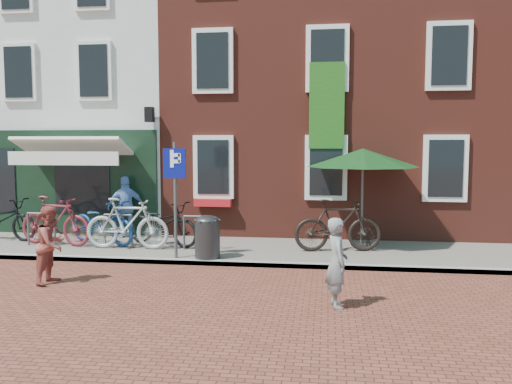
# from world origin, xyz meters

# --- Properties ---
(ground) EXTENTS (80.00, 80.00, 0.00)m
(ground) POSITION_xyz_m (0.00, 0.00, 0.00)
(ground) COLOR brown
(sidewalk) EXTENTS (24.00, 3.00, 0.10)m
(sidewalk) POSITION_xyz_m (1.00, 1.50, 0.05)
(sidewalk) COLOR slate
(sidewalk) RESTS_ON ground
(building_stucco) EXTENTS (8.00, 8.00, 9.00)m
(building_stucco) POSITION_xyz_m (-5.00, 7.00, 4.50)
(building_stucco) COLOR silver
(building_stucco) RESTS_ON ground
(building_brick_mid) EXTENTS (6.00, 8.00, 10.00)m
(building_brick_mid) POSITION_xyz_m (2.00, 7.00, 5.00)
(building_brick_mid) COLOR maroon
(building_brick_mid) RESTS_ON ground
(building_brick_right) EXTENTS (6.00, 8.00, 10.00)m
(building_brick_right) POSITION_xyz_m (8.00, 7.00, 5.00)
(building_brick_right) COLOR maroon
(building_brick_right) RESTS_ON ground
(litter_bin) EXTENTS (0.56, 0.56, 1.02)m
(litter_bin) POSITION_xyz_m (0.93, 0.30, 0.63)
(litter_bin) COLOR #302F31
(litter_bin) RESTS_ON sidewalk
(parking_sign) EXTENTS (0.50, 0.08, 2.56)m
(parking_sign) POSITION_xyz_m (0.23, 0.24, 1.80)
(parking_sign) COLOR #4C4C4F
(parking_sign) RESTS_ON sidewalk
(parasol) EXTENTS (2.72, 2.72, 2.51)m
(parasol) POSITION_xyz_m (4.39, 2.15, 2.37)
(parasol) COLOR #4C4C4F
(parasol) RESTS_ON sidewalk
(woman) EXTENTS (0.46, 0.59, 1.45)m
(woman) POSITION_xyz_m (3.70, -2.52, 0.73)
(woman) COLOR gray
(woman) RESTS_ON ground
(boy) EXTENTS (0.62, 0.76, 1.47)m
(boy) POSITION_xyz_m (-1.60, -1.75, 0.73)
(boy) COLOR #9C443B
(boy) RESTS_ON ground
(cafe_person) EXTENTS (1.04, 0.82, 1.66)m
(cafe_person) POSITION_xyz_m (-1.84, 2.60, 0.93)
(cafe_person) COLOR #79A1E9
(cafe_person) RESTS_ON sidewalk
(bicycle_0) EXTENTS (2.18, 0.99, 1.11)m
(bicycle_0) POSITION_xyz_m (-4.93, 1.74, 0.65)
(bicycle_0) COLOR black
(bicycle_0) RESTS_ON sidewalk
(bicycle_1) EXTENTS (2.12, 0.97, 1.23)m
(bicycle_1) POSITION_xyz_m (-3.17, 1.26, 0.72)
(bicycle_1) COLOR maroon
(bicycle_1) RESTS_ON sidewalk
(bicycle_2) EXTENTS (2.23, 1.52, 1.11)m
(bicycle_2) POSITION_xyz_m (-2.06, 1.56, 0.65)
(bicycle_2) COLOR navy
(bicycle_2) RESTS_ON sidewalk
(bicycle_3) EXTENTS (2.06, 0.61, 1.23)m
(bicycle_3) POSITION_xyz_m (-1.22, 1.07, 0.72)
(bicycle_3) COLOR #A5A5A7
(bicycle_3) RESTS_ON sidewalk
(bicycle_4) EXTENTS (2.24, 1.44, 1.11)m
(bicycle_4) POSITION_xyz_m (-0.50, 1.58, 0.65)
(bicycle_4) COLOR black
(bicycle_4) RESTS_ON sidewalk
(bicycle_5) EXTENTS (2.11, 0.89, 1.23)m
(bicycle_5) POSITION_xyz_m (3.80, 1.43, 0.72)
(bicycle_5) COLOR black
(bicycle_5) RESTS_ON sidewalk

